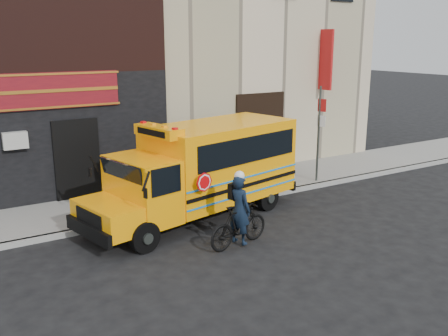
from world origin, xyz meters
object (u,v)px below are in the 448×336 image
school_bus (204,167)px  sign_pole (319,132)px  bicycle (239,225)px  cyclist (239,211)px

school_bus → sign_pole: size_ratio=2.01×
bicycle → cyclist: size_ratio=1.04×
school_bus → bicycle: bearing=-97.6°
sign_pole → bicycle: 6.50m
sign_pole → bicycle: (-5.47, -3.23, -1.39)m
school_bus → cyclist: school_bus is taller
school_bus → cyclist: 2.47m
sign_pole → cyclist: 6.37m
sign_pole → cyclist: sign_pole is taller
school_bus → bicycle: school_bus is taller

